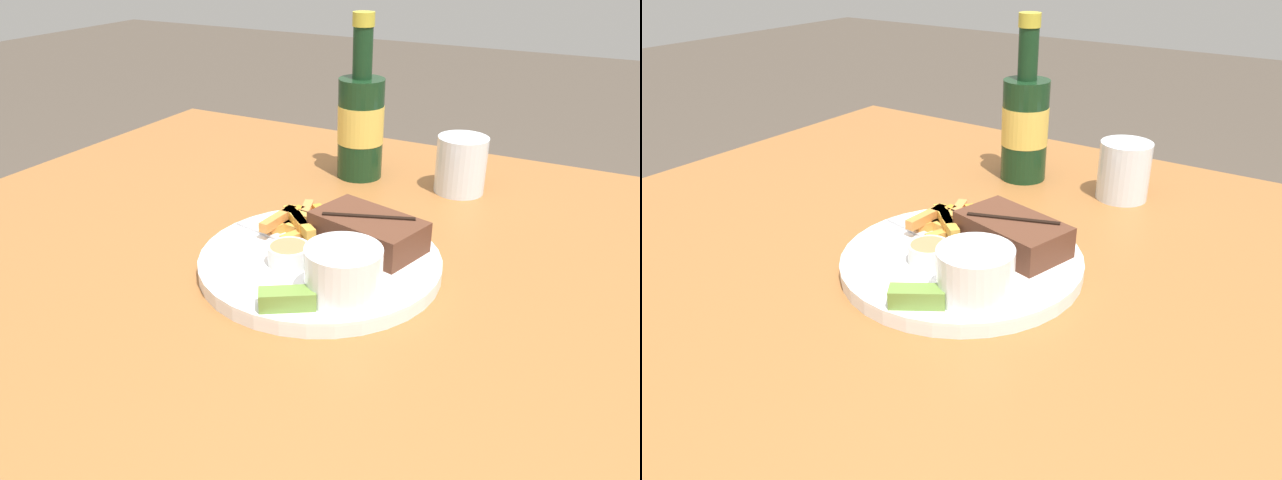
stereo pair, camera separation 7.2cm
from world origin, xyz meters
The scene contains 11 objects.
dining_table centered at (0.00, 0.00, 0.66)m, with size 1.18×1.02×0.74m.
dinner_plate centered at (0.00, 0.00, 0.75)m, with size 0.28×0.28×0.02m.
steak_portion centered at (0.04, 0.05, 0.78)m, with size 0.14×0.11×0.04m.
fries_pile centered at (-0.06, 0.05, 0.77)m, with size 0.08×0.12×0.02m.
coleslaw_cup centered at (0.06, -0.07, 0.79)m, with size 0.08×0.08×0.05m.
dipping_sauce_cup centered at (-0.02, -0.03, 0.77)m, with size 0.05×0.05×0.02m.
pickle_spear centered at (0.02, -0.11, 0.77)m, with size 0.06×0.05×0.02m.
fork_utensil centered at (-0.07, 0.02, 0.76)m, with size 0.13×0.04×0.00m.
knife_utensil centered at (0.02, 0.03, 0.76)m, with size 0.03×0.17×0.01m.
beer_bottle centered at (-0.09, 0.30, 0.83)m, with size 0.07×0.07×0.25m.
drinking_glass centered at (0.07, 0.31, 0.78)m, with size 0.08×0.08×0.09m.
Camera 1 is at (0.30, -0.57, 1.10)m, focal length 35.00 mm.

